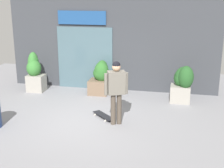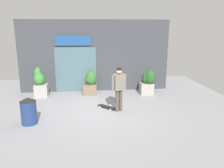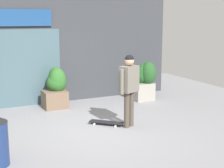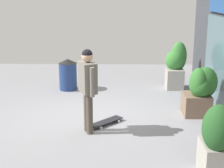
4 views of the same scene
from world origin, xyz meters
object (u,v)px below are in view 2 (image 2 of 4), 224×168
at_px(planter_box_mid, 91,82).
at_px(trash_bin, 29,111).
at_px(skateboard, 107,107).
at_px(planter_box_right, 148,81).
at_px(skateboarder, 119,85).
at_px(planter_box_left, 40,82).

distance_m(planter_box_mid, trash_bin, 3.93).
bearing_deg(planter_box_mid, skateboard, -74.11).
bearing_deg(skateboard, planter_box_right, -95.82).
distance_m(skateboarder, trash_bin, 3.30).
relative_size(skateboard, planter_box_mid, 0.65).
bearing_deg(planter_box_left, trash_bin, -85.60).
relative_size(skateboarder, planter_box_right, 1.42).
height_order(planter_box_left, trash_bin, planter_box_left).
relative_size(planter_box_right, planter_box_mid, 1.04).
height_order(skateboarder, planter_box_left, skateboarder).
height_order(planter_box_left, planter_box_right, planter_box_left).
distance_m(skateboarder, planter_box_mid, 2.69).
relative_size(skateboarder, skateboard, 2.27).
relative_size(skateboard, planter_box_right, 0.63).
xyz_separation_m(skateboard, planter_box_mid, (-0.60, 2.11, 0.55)).
xyz_separation_m(planter_box_right, trash_bin, (-4.82, -3.01, -0.19)).
height_order(planter_box_right, planter_box_mid, planter_box_right).
relative_size(planter_box_right, trash_bin, 1.32).
height_order(planter_box_mid, trash_bin, planter_box_mid).
bearing_deg(planter_box_mid, planter_box_right, -6.58).
height_order(skateboarder, trash_bin, skateboarder).
bearing_deg(planter_box_mid, trash_bin, -122.32).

